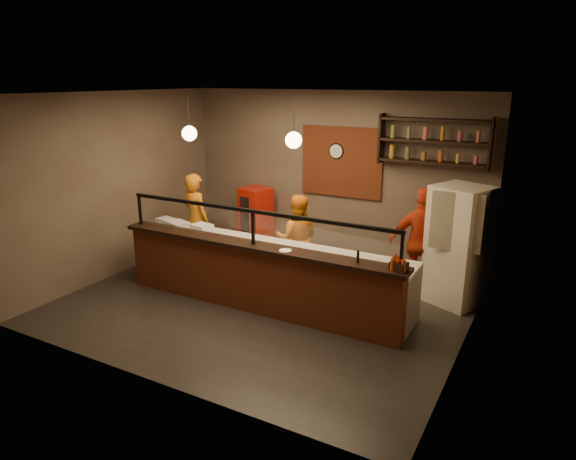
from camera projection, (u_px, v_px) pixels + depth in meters
The scene contains 29 objects.
floor at pixel (265, 302), 8.11m from camera, with size 6.00×6.00×0.00m, color black.
ceiling at pixel (262, 93), 7.19m from camera, with size 6.00×6.00×0.00m, color #38332B.
wall_back at pixel (332, 177), 9.75m from camera, with size 6.00×6.00×0.00m, color #6D5D4F.
wall_left at pixel (118, 185), 9.03m from camera, with size 5.00×5.00×0.00m, color #6D5D4F.
wall_right at pixel (473, 232), 6.27m from camera, with size 5.00×5.00×0.00m, color #6D5D4F.
wall_front at pixel (143, 252), 5.55m from camera, with size 6.00×6.00×0.00m, color #6D5D4F.
brick_patch at pixel (341, 162), 9.55m from camera, with size 1.60×0.04×1.30m, color #9A4121.
service_counter at pixel (254, 279), 7.71m from camera, with size 4.60×0.25×1.00m, color #9A4121.
counter_ledge at pixel (253, 246), 7.56m from camera, with size 4.70×0.37×0.06m, color black.
worktop_cabinet at pixel (271, 273), 8.16m from camera, with size 4.60×0.75×0.85m, color gray.
worktop at pixel (271, 246), 8.03m from camera, with size 4.60×0.75×0.05m, color white.
sneeze_guard at pixel (253, 224), 7.46m from camera, with size 4.50×0.05×0.52m.
wall_shelving at pixel (433, 141), 8.50m from camera, with size 1.84×0.28×0.85m.
wall_clock at pixel (337, 151), 9.53m from camera, with size 0.30×0.30×0.04m, color black.
pendant_left at pixel (189, 133), 8.24m from camera, with size 0.24×0.24×0.77m.
pendant_right at pixel (294, 140), 7.36m from camera, with size 0.24×0.24×0.77m.
cook_left at pixel (196, 219), 9.58m from camera, with size 0.63×0.42×1.74m, color orange.
cook_mid at pixel (297, 239), 8.73m from camera, with size 0.75×0.59×1.55m, color orange.
cook_right at pixel (422, 243), 8.15m from camera, with size 1.05×0.44×1.78m, color red.
fridge at pixel (458, 246), 7.88m from camera, with size 0.78×0.72×1.86m, color beige.
red_cooler at pixel (256, 219), 10.42m from camera, with size 0.55×0.51×1.29m, color #B8170C.
pizza_dough at pixel (281, 249), 7.82m from camera, with size 0.47×0.47×0.01m, color white.
prep_tub_a at pixel (166, 222), 9.00m from camera, with size 0.29×0.23×0.15m, color silver.
prep_tub_b at pixel (202, 229), 8.58m from camera, with size 0.32×0.26×0.16m, color white.
prep_tub_c at pixel (178, 227), 8.70m from camera, with size 0.34×0.27×0.17m, color silver.
rolling_pin at pixel (240, 239), 8.20m from camera, with size 0.06×0.06×0.33m, color yellow.
condiment_caddy at pixel (399, 266), 6.51m from camera, with size 0.20×0.16×0.11m, color black.
pepper_mill at pixel (358, 257), 6.76m from camera, with size 0.04×0.04×0.18m, color black.
small_plate at pixel (285, 251), 7.25m from camera, with size 0.18×0.18×0.01m, color white.
Camera 1 is at (3.90, -6.35, 3.42)m, focal length 32.00 mm.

